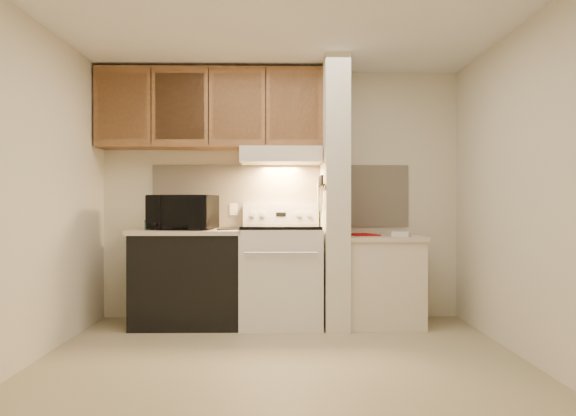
{
  "coord_description": "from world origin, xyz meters",
  "views": [
    {
      "loc": [
        -0.01,
        -3.73,
        1.15
      ],
      "look_at": [
        0.06,
        0.75,
        1.12
      ],
      "focal_mm": 32.0,
      "sensor_mm": 36.0,
      "label": 1
    }
  ],
  "objects": [
    {
      "name": "range_display",
      "position": [
        0.0,
        1.4,
        1.05
      ],
      "size": [
        0.1,
        0.01,
        0.04
      ],
      "primitive_type": "cube",
      "color": "black",
      "rests_on": "range_backguard"
    },
    {
      "name": "oven_window",
      "position": [
        0.0,
        0.84,
        0.5
      ],
      "size": [
        0.5,
        0.01,
        0.3
      ],
      "primitive_type": "cube",
      "color": "black",
      "rests_on": "range_body"
    },
    {
      "name": "microwave",
      "position": [
        -0.93,
        1.15,
        1.07
      ],
      "size": [
        0.65,
        0.5,
        0.33
      ],
      "primitive_type": "imported",
      "rotation": [
        0.0,
        0.0,
        -0.18
      ],
      "color": "black",
      "rests_on": "left_countertop"
    },
    {
      "name": "range_knob_right_inner",
      "position": [
        0.18,
        1.4,
        1.05
      ],
      "size": [
        0.05,
        0.02,
        0.05
      ],
      "primitive_type": "cylinder",
      "rotation": [
        1.57,
        0.0,
        0.0
      ],
      "color": "silver",
      "rests_on": "range_backguard"
    },
    {
      "name": "oven_handle",
      "position": [
        0.0,
        0.8,
        0.72
      ],
      "size": [
        0.65,
        0.02,
        0.02
      ],
      "primitive_type": "cylinder",
      "rotation": [
        0.0,
        1.57,
        0.0
      ],
      "color": "silver",
      "rests_on": "range_body"
    },
    {
      "name": "floor",
      "position": [
        0.0,
        0.0,
        0.0
      ],
      "size": [
        3.6,
        3.6,
        0.0
      ],
      "primitive_type": "plane",
      "color": "tan",
      "rests_on": "ground"
    },
    {
      "name": "outlet",
      "position": [
        -0.48,
        1.48,
        1.1
      ],
      "size": [
        0.08,
        0.01,
        0.12
      ],
      "primitive_type": "cube",
      "color": "beige",
      "rests_on": "backsplash"
    },
    {
      "name": "pillar_trim",
      "position": [
        0.39,
        1.15,
        1.3
      ],
      "size": [
        0.01,
        0.7,
        0.04
      ],
      "primitive_type": "cube",
      "color": "brown",
      "rests_on": "partition_pillar"
    },
    {
      "name": "knife_handle_a",
      "position": [
        0.38,
        0.94,
        1.37
      ],
      "size": [
        0.02,
        0.02,
        0.1
      ],
      "primitive_type": "cylinder",
      "color": "black",
      "rests_on": "knife_strip"
    },
    {
      "name": "right_cab_base",
      "position": [
        0.97,
        1.15,
        0.4
      ],
      "size": [
        0.7,
        0.6,
        0.81
      ],
      "primitive_type": "cube",
      "color": "beige",
      "rests_on": "floor"
    },
    {
      "name": "range_knob_right_outer",
      "position": [
        0.28,
        1.4,
        1.05
      ],
      "size": [
        0.05,
        0.02,
        0.05
      ],
      "primitive_type": "cylinder",
      "rotation": [
        1.57,
        0.0,
        0.0
      ],
      "color": "silver",
      "rests_on": "range_backguard"
    },
    {
      "name": "knife_handle_d",
      "position": [
        0.38,
        1.19,
        1.37
      ],
      "size": [
        0.02,
        0.02,
        0.1
      ],
      "primitive_type": "cylinder",
      "color": "black",
      "rests_on": "knife_strip"
    },
    {
      "name": "red_folder",
      "position": [
        0.79,
        1.25,
        0.86
      ],
      "size": [
        0.33,
        0.39,
        0.01
      ],
      "primitive_type": "cube",
      "rotation": [
        0.0,
        0.0,
        0.29
      ],
      "color": "#B90808",
      "rests_on": "right_countertop"
    },
    {
      "name": "cab_gap_c",
      "position": [
        -0.14,
        1.16,
        2.08
      ],
      "size": [
        0.01,
        0.01,
        0.73
      ],
      "primitive_type": "cube",
      "color": "black",
      "rests_on": "upper_cabinets"
    },
    {
      "name": "range_knob_left_outer",
      "position": [
        -0.28,
        1.4,
        1.05
      ],
      "size": [
        0.05,
        0.02,
        0.05
      ],
      "primitive_type": "cylinder",
      "rotation": [
        1.57,
        0.0,
        0.0
      ],
      "color": "silver",
      "rests_on": "range_backguard"
    },
    {
      "name": "wall_left",
      "position": [
        -1.8,
        0.0,
        1.25
      ],
      "size": [
        0.02,
        3.0,
        2.5
      ],
      "primitive_type": "cube",
      "color": "beige",
      "rests_on": "floor"
    },
    {
      "name": "wall_back",
      "position": [
        0.0,
        1.5,
        1.25
      ],
      "size": [
        3.6,
        2.5,
        0.02
      ],
      "primitive_type": "cube",
      "rotation": [
        1.57,
        0.0,
        0.0
      ],
      "color": "beige",
      "rests_on": "floor"
    },
    {
      "name": "knife_blade_b",
      "position": [
        0.38,
        1.01,
        1.21
      ],
      "size": [
        0.01,
        0.04,
        0.18
      ],
      "primitive_type": "cube",
      "color": "silver",
      "rests_on": "knife_strip"
    },
    {
      "name": "right_countertop",
      "position": [
        0.97,
        1.15,
        0.83
      ],
      "size": [
        0.74,
        0.64,
        0.04
      ],
      "primitive_type": "cube",
      "color": "beige",
      "rests_on": "right_cab_base"
    },
    {
      "name": "cab_door_c",
      "position": [
        -0.42,
        1.17,
        2.08
      ],
      "size": [
        0.46,
        0.01,
        0.63
      ],
      "primitive_type": "cube",
      "color": "brown",
      "rests_on": "upper_cabinets"
    },
    {
      "name": "upper_cabinets",
      "position": [
        -0.69,
        1.32,
        2.08
      ],
      "size": [
        2.18,
        0.33,
        0.77
      ],
      "primitive_type": "cube",
      "color": "brown",
      "rests_on": "wall_back"
    },
    {
      "name": "range_backguard",
      "position": [
        0.0,
        1.44,
        1.05
      ],
      "size": [
        0.76,
        0.08,
        0.2
      ],
      "primitive_type": "cube",
      "color": "silver",
      "rests_on": "range_body"
    },
    {
      "name": "knife_blade_d",
      "position": [
        0.38,
        1.18,
        1.22
      ],
      "size": [
        0.01,
        0.04,
        0.16
      ],
      "primitive_type": "cube",
      "color": "silver",
      "rests_on": "knife_strip"
    },
    {
      "name": "ceiling",
      "position": [
        0.0,
        0.0,
        2.5
      ],
      "size": [
        3.6,
        3.6,
        0.0
      ],
      "primitive_type": "plane",
      "rotation": [
        3.14,
        0.0,
        0.0
      ],
      "color": "white",
      "rests_on": "wall_back"
    },
    {
      "name": "knife_blade_e",
      "position": [
        0.38,
        1.27,
        1.21
      ],
      "size": [
        0.01,
        0.04,
        0.18
      ],
      "primitive_type": "cube",
      "color": "silver",
      "rests_on": "knife_strip"
    },
    {
      "name": "teal_jar",
      "position": [
        -1.23,
        1.06,
        0.96
      ],
      "size": [
        0.09,
        0.09,
        0.09
      ],
      "primitive_type": "cylinder",
      "rotation": [
        0.0,
        0.0,
        0.11
      ],
      "color": "#2A5E56",
      "rests_on": "left_countertop"
    },
    {
      "name": "cab_gap_a",
      "position": [
        -1.23,
        1.16,
        2.08
      ],
      "size": [
        0.01,
        0.01,
        0.73
      ],
      "primitive_type": "cube",
      "color": "black",
      "rests_on": "upper_cabinets"
    },
    {
      "name": "wall_right",
      "position": [
        1.8,
        0.0,
        1.25
      ],
      "size": [
        0.02,
        3.0,
        2.5
      ],
      "primitive_type": "cube",
      "color": "beige",
      "rests_on": "floor"
    },
    {
      "name": "knife_handle_b",
      "position": [
        0.38,
        1.01,
        1.37
      ],
      "size": [
        0.02,
        0.02,
        0.1
      ],
      "primitive_type": "cylinder",
      "color": "black",
      "rests_on": "knife_strip"
    },
    {
      "name": "range_hood",
      "position": [
        0.0,
        1.28,
        1.62
      ],
      "size": [
        0.78,
        0.44,
        0.15
      ],
      "primitive_type": "cube",
      "color": "beige",
      "rests_on": "upper_cabinets"
    },
    {
      "name": "cooktop",
      "position": [
        0.0,
        1.16,
        0.94
      ],
      "size": [
        0.74,
        0.64,
        0.03
      ],
      "primitive_type": "cube",
      "color": "black",
      "rests_on": "range_body"
    },
    {
      "name": "dishwasher_front",
      "position": [
        -0.88,
        1.17,
        0.43
      ],
      "size": [
        1.0,
        0.63,
        0.87
      ],
      "primitive_type": "cube",
      "color": "black",
      "rests_on": "floor"
    },
    {
      "name": "white_box",
      "position": [
        1.12,
        1.05,
        0.87
      ],
      "size": [
        0.19,
        0.16,
        0.04
      ],
      "primitive_type": "cube",
      "rotation": [
        0.0,
        0.0,
        -0.39
      ],
      "color": "white",
      "rests_on": "right_countertop"
    },
    {
      "name": "backsplash",
      "position": [
        0.0,
        1.49,
        1.24
      ],
      "size": [
        2.6,
        0.02,
        0.63
      ],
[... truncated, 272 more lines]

